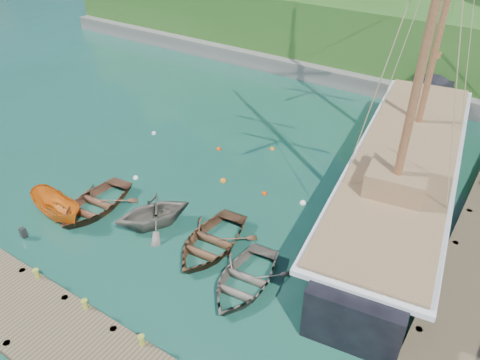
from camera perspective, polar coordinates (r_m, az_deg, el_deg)
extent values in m
plane|color=#123E2C|center=(22.17, -6.29, -9.05)|extent=(160.00, 160.00, 0.00)
cylinder|color=olive|center=(22.30, -23.08, -11.95)|extent=(0.26, 0.26, 0.45)
cylinder|color=olive|center=(20.42, -17.95, -15.75)|extent=(0.26, 0.26, 0.45)
cylinder|color=olive|center=(18.82, -11.61, -20.10)|extent=(0.26, 0.26, 0.45)
imported|color=brown|center=(25.88, -17.23, -3.39)|extent=(3.78, 4.96, 0.96)
imported|color=#625D52|center=(24.05, -10.39, -5.47)|extent=(4.73, 4.90, 1.98)
imported|color=#523521|center=(22.44, -3.57, -8.24)|extent=(3.79, 5.03, 0.99)
imported|color=#5B564C|center=(20.67, 0.46, -12.73)|extent=(3.64, 4.77, 0.92)
imported|color=orange|center=(25.88, -21.10, -4.29)|extent=(3.99, 1.95, 1.48)
imported|color=white|center=(20.76, 15.00, -14.03)|extent=(3.33, 4.83, 1.75)
cube|color=black|center=(26.63, 18.96, -0.41)|extent=(7.30, 16.33, 3.28)
cube|color=black|center=(35.61, 21.65, 7.91)|extent=(3.49, 5.30, 2.95)
cube|color=black|center=(19.61, 14.52, -13.92)|extent=(4.12, 4.52, 3.11)
cube|color=silver|center=(25.82, 19.59, 2.49)|extent=(8.05, 21.24, 0.25)
cube|color=brown|center=(25.70, 19.70, 2.97)|extent=(7.53, 20.73, 0.12)
cube|color=brown|center=(22.48, 18.67, 0.33)|extent=(2.96, 3.33, 1.20)
cylinder|color=brown|center=(37.97, 23.32, 14.09)|extent=(1.21, 6.86, 1.69)
cylinder|color=brown|center=(19.00, 22.50, 18.23)|extent=(0.36, 0.36, 16.01)
sphere|color=white|center=(27.78, -12.59, 0.21)|extent=(0.31, 0.31, 0.31)
sphere|color=orange|center=(26.87, -2.06, -0.16)|extent=(0.37, 0.37, 0.37)
sphere|color=#E33500|center=(25.86, 2.98, -1.70)|extent=(0.28, 0.28, 0.28)
sphere|color=white|center=(25.34, 7.67, -2.84)|extent=(0.34, 0.34, 0.34)
sphere|color=#EE3600|center=(29.99, -2.60, 3.75)|extent=(0.30, 0.30, 0.30)
sphere|color=orange|center=(30.02, 3.94, 3.74)|extent=(0.30, 0.30, 0.30)
sphere|color=silver|center=(32.34, -10.45, 5.58)|extent=(0.31, 0.31, 0.31)
cube|color=#474744|center=(43.24, 5.80, 14.19)|extent=(50.00, 4.00, 1.40)
cube|color=#204913|center=(47.70, 9.64, 18.80)|extent=(50.00, 14.00, 6.00)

